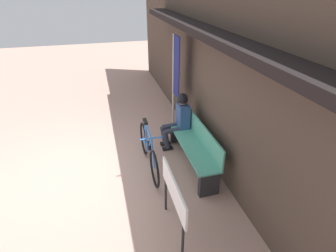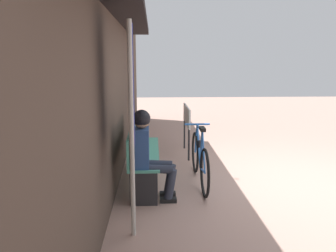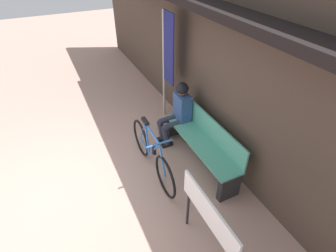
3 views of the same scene
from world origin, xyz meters
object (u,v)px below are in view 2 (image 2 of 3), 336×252
bicycle (200,159)px  banner_pole (132,103)px  person_seated (147,149)px  park_bench_near (142,154)px  signboard (187,118)px

bicycle → banner_pole: 1.93m
person_seated → banner_pole: banner_pole is taller
bicycle → park_bench_near: bearing=81.1°
person_seated → banner_pole: size_ratio=0.55×
banner_pole → bicycle: bearing=-34.3°
bicycle → person_seated: person_seated is taller
bicycle → person_seated: (-0.58, 0.78, 0.33)m
bicycle → banner_pole: banner_pole is taller
bicycle → signboard: signboard is taller
bicycle → signboard: (1.58, 0.04, 0.35)m
person_seated → signboard: person_seated is taller
banner_pole → person_seated: bearing=-10.5°
park_bench_near → person_seated: 0.78m
park_bench_near → signboard: bearing=-30.3°
park_bench_near → banner_pole: 1.78m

